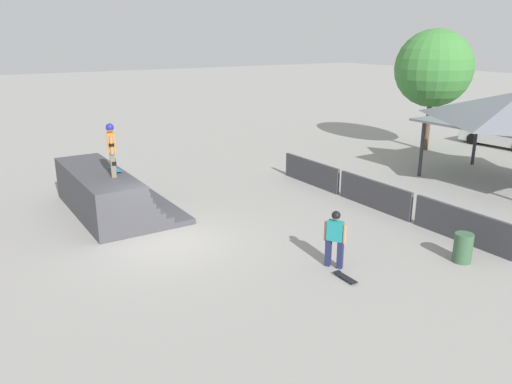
# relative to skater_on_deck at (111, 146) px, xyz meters

# --- Properties ---
(ground_plane) EXTENTS (160.00, 160.00, 0.00)m
(ground_plane) POSITION_rel_skater_on_deck_xyz_m (2.77, 0.65, -2.62)
(ground_plane) COLOR gray
(quarter_pipe_ramp) EXTENTS (5.68, 3.27, 1.59)m
(quarter_pipe_ramp) POSITION_rel_skater_on_deck_xyz_m (-0.96, -0.04, -1.92)
(quarter_pipe_ramp) COLOR #424247
(quarter_pipe_ramp) RESTS_ON ground
(skater_on_deck) EXTENTS (0.77, 0.35, 1.79)m
(skater_on_deck) POSITION_rel_skater_on_deck_xyz_m (0.00, 0.00, 0.00)
(skater_on_deck) COLOR #6B6051
(skater_on_deck) RESTS_ON quarter_pipe_ramp
(skateboard_on_deck) EXTENTS (0.83, 0.26, 0.09)m
(skateboard_on_deck) POSITION_rel_skater_on_deck_xyz_m (-0.53, 0.23, -0.97)
(skateboard_on_deck) COLOR blue
(skateboard_on_deck) RESTS_ON quarter_pipe_ramp
(bystander_walking) EXTENTS (0.61, 0.40, 1.64)m
(bystander_walking) POSITION_rel_skater_on_deck_xyz_m (6.92, 3.88, -1.66)
(bystander_walking) COLOR #1E2347
(bystander_walking) RESTS_ON ground
(skateboard_on_ground) EXTENTS (0.78, 0.23, 0.09)m
(skateboard_on_ground) POSITION_rel_skater_on_deck_xyz_m (7.64, 3.63, -2.56)
(skateboard_on_ground) COLOR blue
(skateboard_on_ground) RESTS_ON ground
(barrier_fence) EXTENTS (10.95, 0.12, 1.05)m
(barrier_fence) POSITION_rel_skater_on_deck_xyz_m (3.94, 8.42, -2.10)
(barrier_fence) COLOR #3D3D42
(barrier_fence) RESTS_ON ground
(tree_beside_pavilion) EXTENTS (4.13, 4.13, 6.54)m
(tree_beside_pavilion) POSITION_rel_skater_on_deck_xyz_m (-1.70, 18.20, 1.84)
(tree_beside_pavilion) COLOR brown
(tree_beside_pavilion) RESTS_ON ground
(trash_bin) EXTENTS (0.52, 0.52, 0.85)m
(trash_bin) POSITION_rel_skater_on_deck_xyz_m (8.63, 7.16, -2.20)
(trash_bin) COLOR #385B3D
(trash_bin) RESTS_ON ground
(parked_car_white) EXTENTS (4.58, 1.93, 1.27)m
(parked_car_white) POSITION_rel_skater_on_deck_xyz_m (0.09, 22.58, -2.02)
(parked_car_white) COLOR silver
(parked_car_white) RESTS_ON ground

